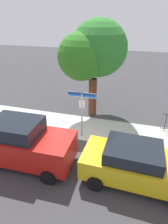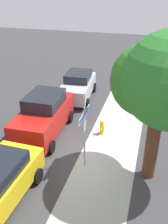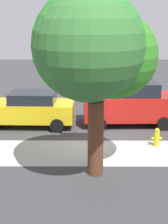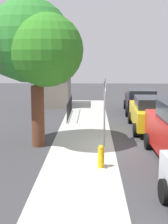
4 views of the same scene
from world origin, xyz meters
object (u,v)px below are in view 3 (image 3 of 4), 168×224
street_sign (92,98)px  fire_hydrant (157,137)px  car_red (130,104)px  car_yellow (29,109)px  shade_tree (96,50)px

street_sign → fire_hydrant: street_sign is taller
car_red → fire_hydrant: size_ratio=5.80×
car_yellow → street_sign: bearing=142.1°
car_yellow → shade_tree: bearing=120.7°
car_red → car_yellow: (4.97, 0.23, -0.19)m
shade_tree → car_yellow: size_ratio=1.33×
shade_tree → street_sign: bearing=-89.1°
shade_tree → fire_hydrant: bearing=-132.9°
car_yellow → fire_hydrant: (-5.70, 2.69, -0.48)m
fire_hydrant → street_sign: bearing=-4.2°
car_red → car_yellow: car_red is taller
shade_tree → fire_hydrant: 5.41m
shade_tree → car_yellow: shade_tree is taller
car_yellow → fire_hydrant: bearing=156.3°
street_sign → fire_hydrant: 3.12m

